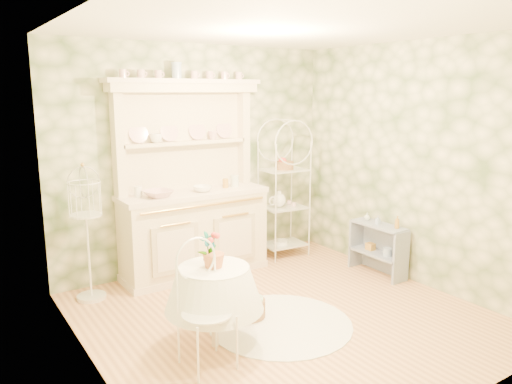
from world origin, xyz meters
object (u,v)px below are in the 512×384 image
birdcage_stand (87,237)px  side_shelf (378,249)px  cafe_chair (207,312)px  floor_basket (248,307)px  round_table (215,312)px  kitchen_dresser (193,180)px  bakers_rack (284,185)px

birdcage_stand → side_shelf: bearing=-20.5°
cafe_chair → floor_basket: bearing=36.1°
round_table → floor_basket: (0.53, 0.31, -0.20)m
kitchen_dresser → bakers_rack: size_ratio=1.21×
kitchen_dresser → side_shelf: bearing=-33.7°
cafe_chair → floor_basket: size_ratio=2.75×
floor_basket → kitchen_dresser: bearing=85.2°
kitchen_dresser → bakers_rack: bearing=-0.8°
side_shelf → birdcage_stand: birdcage_stand is taller
round_table → cafe_chair: 0.36m
kitchen_dresser → round_table: bearing=-111.3°
round_table → cafe_chair: size_ratio=0.67×
round_table → side_shelf: bearing=10.4°
bakers_rack → floor_basket: 2.11m
bakers_rack → side_shelf: size_ratio=2.64×
round_table → kitchen_dresser: bearing=68.7°
birdcage_stand → floor_basket: (1.14, -1.29, -0.57)m
kitchen_dresser → birdcage_stand: 1.34m
side_shelf → floor_basket: bearing=-168.0°
kitchen_dresser → side_shelf: 2.34m
side_shelf → floor_basket: size_ratio=2.12×
kitchen_dresser → cafe_chair: 2.20m
floor_basket → round_table: bearing=-149.7°
side_shelf → round_table: bearing=-161.8°
round_table → cafe_chair: (-0.20, -0.25, 0.15)m
bakers_rack → birdcage_stand: 2.57m
round_table → floor_basket: bearing=30.3°
bakers_rack → cafe_chair: size_ratio=2.04×
kitchen_dresser → bakers_rack: kitchen_dresser is taller
side_shelf → floor_basket: (-1.93, -0.14, -0.20)m
side_shelf → birdcage_stand: (-3.07, 1.15, 0.37)m
bakers_rack → cafe_chair: 2.91m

